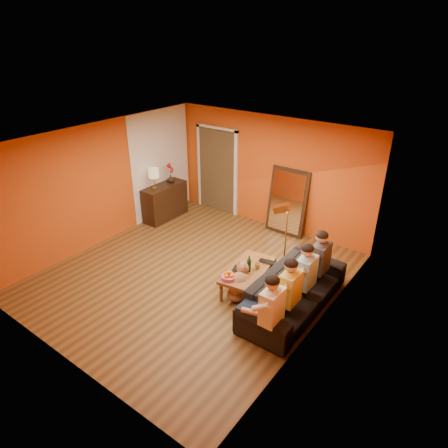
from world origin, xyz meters
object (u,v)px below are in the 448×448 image
Objects in this scene: person_far_right at (320,263)px; vase at (171,179)px; sideboard at (165,202)px; tumbler at (257,266)px; mirror_frame at (288,202)px; person_mid_right at (306,277)px; dog at (240,282)px; laptop at (267,263)px; coffee_table at (248,279)px; person_far_left at (272,312)px; wine_bottle at (249,264)px; table_lamp at (154,179)px; sofa at (294,291)px; person_mid_left at (290,293)px; floor_lamp at (285,242)px.

person_far_right is 4.47m from vase.
tumbler is at bearing -19.05° from sideboard.
mirror_frame is 1.25× the size of person_mid_right.
dog is 0.68m from laptop.
sideboard is 3.57m from coffee_table.
sideboard is 4.53m from person_mid_right.
person_far_right is (0.00, 0.55, 0.00)m from person_mid_right.
wine_bottle is (-1.01, 0.94, -0.03)m from person_far_left.
person_far_right is at bearing -8.41° from sideboard.
person_far_right reaches higher than laptop.
person_far_left reaches higher than coffee_table.
mirror_frame is 2.98× the size of table_lamp.
laptop is at bearing 65.50° from sofa.
sofa is 0.83m from laptop.
sofa is 21.24× the size of tumbler.
vase is (-4.37, 1.45, 0.33)m from person_mid_right.
sideboard is at bearing -158.84° from mirror_frame.
coffee_table is at bearing -174.10° from person_mid_right.
vase reaches higher than sofa.
person_far_right is (1.06, 0.66, 0.40)m from coffee_table.
sideboard is 3.62m from laptop.
coffee_table is 3.71× the size of laptop.
wine_bottle is at bearing -53.64° from coffee_table.
sofa is at bearing 33.37° from dog.
dog is (0.56, -2.69, -0.43)m from mirror_frame.
person_mid_left reaches higher than vase.
table_lamp is at bearing 161.69° from person_mid_left.
vase is at bearing 90.00° from table_lamp.
dog is at bearing -91.90° from coffee_table.
sideboard is 3.81× the size of wine_bottle.
person_mid_left is 1.00× the size of person_far_right.
person_far_right is 3.94× the size of wine_bottle.
person_far_right is at bearing 57.19° from dog.
mirror_frame reaches higher than sofa.
vase reaches higher than wine_bottle.
wine_bottle is (-0.88, -0.06, 0.24)m from sofa.
person_mid_left reaches higher than dog.
vase reaches higher than laptop.
floor_lamp is 7.60× the size of vase.
person_mid_right is (1.58, -2.28, -0.15)m from mirror_frame.
person_far_left is 1.61m from laptop.
sofa is 1.61× the size of floor_lamp.
tumbler is at bearing 179.35° from person_mid_right.
person_far_right is at bearing 90.00° from person_mid_left.
person_mid_right is at bearing 35.99° from dog.
sideboard is 0.74m from table_lamp.
mirror_frame is 8.02× the size of vase.
floor_lamp is 1.18× the size of person_mid_left.
sideboard is at bearing 152.28° from person_far_left.
sideboard is 4.42m from person_far_right.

